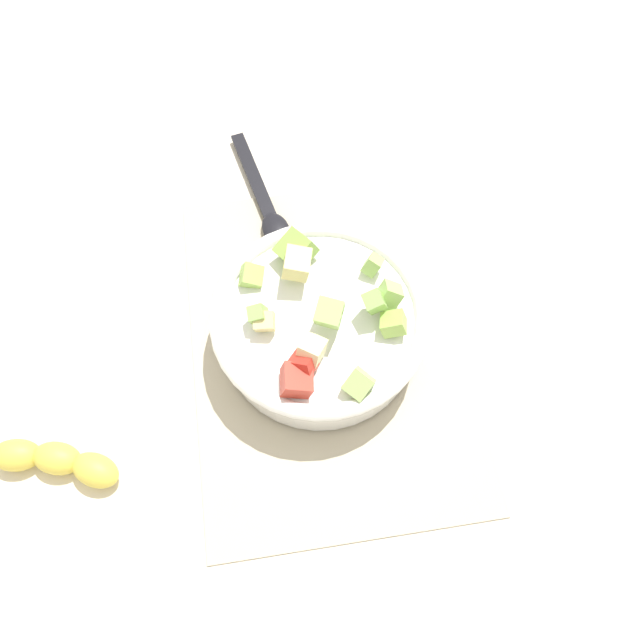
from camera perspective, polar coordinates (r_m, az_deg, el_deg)
ground_plane at (r=0.79m, az=0.63°, el=-2.22°), size 2.40×2.40×0.00m
placemat at (r=0.78m, az=0.64°, el=-2.13°), size 0.47×0.33×0.01m
salad_bowl at (r=0.75m, az=0.00°, el=-0.33°), size 0.25×0.25×0.12m
serving_spoon at (r=0.88m, az=-4.82°, el=10.07°), size 0.21×0.07×0.01m
banana_whole at (r=0.78m, az=-22.58°, el=-11.60°), size 0.08×0.15×0.04m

